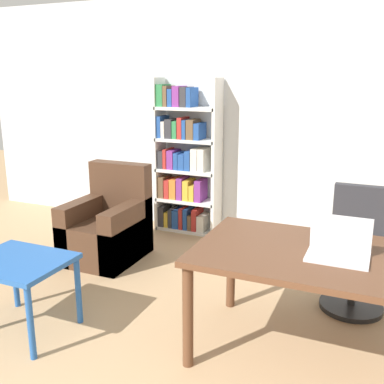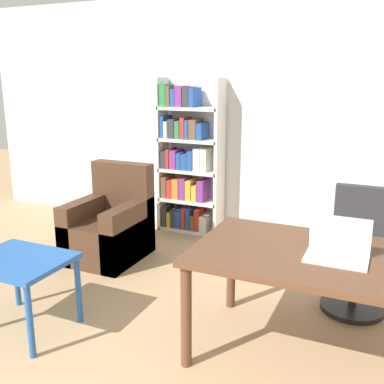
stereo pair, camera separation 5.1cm
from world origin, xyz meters
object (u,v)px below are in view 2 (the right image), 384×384
object	(u,v)px
desk	(329,268)
armchair	(110,229)
side_table_blue	(19,269)
bookshelf	(187,163)
office_chair	(357,254)
laptop	(338,250)

from	to	relation	value
desk	armchair	world-z (taller)	armchair
side_table_blue	bookshelf	size ratio (longest dim) A/B	0.38
desk	armchair	bearing A→B (deg)	158.60
office_chair	armchair	distance (m)	2.39
bookshelf	office_chair	bearing A→B (deg)	-29.29
laptop	side_table_blue	bearing A→B (deg)	-166.70
desk	office_chair	distance (m)	0.86
office_chair	laptop	bearing A→B (deg)	-94.85
desk	bookshelf	size ratio (longest dim) A/B	0.94
office_chair	bookshelf	bearing A→B (deg)	150.71
laptop	office_chair	size ratio (longest dim) A/B	0.38
desk	office_chair	world-z (taller)	office_chair
side_table_blue	armchair	world-z (taller)	armchair
desk	bookshelf	world-z (taller)	bookshelf
desk	laptop	bearing A→B (deg)	-28.20
side_table_blue	armchair	distance (m)	1.44
bookshelf	desk	bearing A→B (deg)	-45.93
armchair	bookshelf	world-z (taller)	bookshelf
laptop	armchair	distance (m)	2.53
office_chair	desk	bearing A→B (deg)	-98.01
desk	office_chair	xyz separation A→B (m)	(0.12, 0.83, -0.20)
side_table_blue	bookshelf	world-z (taller)	bookshelf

